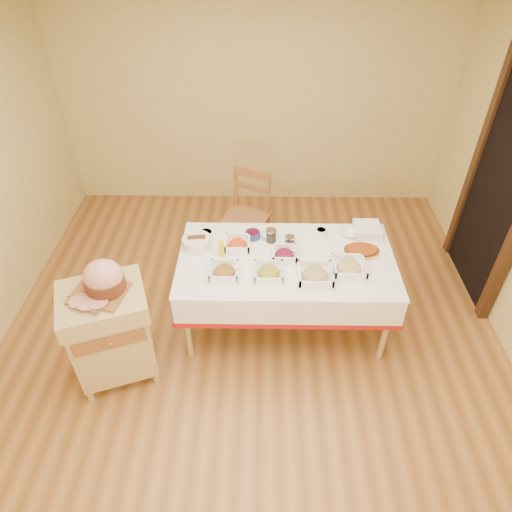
{
  "coord_description": "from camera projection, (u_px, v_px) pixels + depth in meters",
  "views": [
    {
      "loc": [
        0.09,
        -2.66,
        3.2
      ],
      "look_at": [
        0.04,
        0.2,
        0.86
      ],
      "focal_mm": 32.0,
      "sensor_mm": 36.0,
      "label": 1
    }
  ],
  "objects": [
    {
      "name": "dining_chair",
      "position": [
        247.0,
        216.0,
        4.78
      ],
      "size": [
        0.56,
        0.55,
        0.98
      ],
      "color": "brown",
      "rests_on": "ground"
    },
    {
      "name": "mustard_bottle",
      "position": [
        221.0,
        248.0,
        3.81
      ],
      "size": [
        0.05,
        0.05,
        0.17
      ],
      "color": "yellow",
      "rests_on": "dining_table"
    },
    {
      "name": "preserve_jar_left",
      "position": [
        271.0,
        236.0,
        3.98
      ],
      "size": [
        0.09,
        0.09,
        0.12
      ],
      "color": "silver",
      "rests_on": "dining_table"
    },
    {
      "name": "brass_platter",
      "position": [
        362.0,
        250.0,
        3.88
      ],
      "size": [
        0.3,
        0.22,
        0.04
      ],
      "color": "gold",
      "rests_on": "dining_table"
    },
    {
      "name": "small_bowl_mid",
      "position": [
        253.0,
        234.0,
        4.04
      ],
      "size": [
        0.13,
        0.13,
        0.06
      ],
      "color": "navy",
      "rests_on": "dining_table"
    },
    {
      "name": "butcher_cart",
      "position": [
        110.0,
        330.0,
        3.55
      ],
      "size": [
        0.77,
        0.7,
        0.89
      ],
      "color": "tan",
      "rests_on": "ground"
    },
    {
      "name": "preserve_jar_right",
      "position": [
        290.0,
        242.0,
        3.92
      ],
      "size": [
        0.08,
        0.08,
        0.11
      ],
      "color": "silver",
      "rests_on": "dining_table"
    },
    {
      "name": "doorway",
      "position": [
        500.0,
        187.0,
        4.05
      ],
      "size": [
        0.09,
        1.1,
        2.2
      ],
      "color": "black",
      "rests_on": "ground"
    },
    {
      "name": "serving_dish_f",
      "position": [
        284.0,
        254.0,
        3.82
      ],
      "size": [
        0.22,
        0.21,
        0.1
      ],
      "color": "white",
      "rests_on": "dining_table"
    },
    {
      "name": "room_shell",
      "position": [
        249.0,
        226.0,
        3.26
      ],
      "size": [
        5.0,
        5.0,
        5.0
      ],
      "color": "#9D6330",
      "rests_on": "ground"
    },
    {
      "name": "bowl_small_imported",
      "position": [
        350.0,
        233.0,
        4.06
      ],
      "size": [
        0.17,
        0.17,
        0.05
      ],
      "primitive_type": "imported",
      "rotation": [
        0.0,
        0.0,
        -0.1
      ],
      "color": "white",
      "rests_on": "dining_table"
    },
    {
      "name": "bowl_white_imported",
      "position": [
        270.0,
        235.0,
        4.05
      ],
      "size": [
        0.17,
        0.17,
        0.04
      ],
      "primitive_type": "imported",
      "rotation": [
        0.0,
        0.0,
        -0.11
      ],
      "color": "white",
      "rests_on": "dining_table"
    },
    {
      "name": "serving_dish_c",
      "position": [
        315.0,
        275.0,
        3.61
      ],
      "size": [
        0.27,
        0.27,
        0.11
      ],
      "color": "white",
      "rests_on": "dining_table"
    },
    {
      "name": "bread_basket",
      "position": [
        197.0,
        242.0,
        3.92
      ],
      "size": [
        0.25,
        0.25,
        0.11
      ],
      "color": "white",
      "rests_on": "dining_table"
    },
    {
      "name": "serving_dish_d",
      "position": [
        349.0,
        267.0,
        3.69
      ],
      "size": [
        0.26,
        0.26,
        0.1
      ],
      "color": "white",
      "rests_on": "dining_table"
    },
    {
      "name": "small_bowl_left",
      "position": [
        206.0,
        234.0,
        4.04
      ],
      "size": [
        0.13,
        0.13,
        0.06
      ],
      "color": "white",
      "rests_on": "dining_table"
    },
    {
      "name": "ham_on_board",
      "position": [
        103.0,
        280.0,
        3.26
      ],
      "size": [
        0.41,
        0.39,
        0.27
      ],
      "color": "brown",
      "rests_on": "butcher_cart"
    },
    {
      "name": "dining_table",
      "position": [
        286.0,
        273.0,
        3.93
      ],
      "size": [
        1.82,
        1.02,
        0.76
      ],
      "color": "tan",
      "rests_on": "ground"
    },
    {
      "name": "plate_stack",
      "position": [
        367.0,
        229.0,
        4.08
      ],
      "size": [
        0.23,
        0.23,
        0.08
      ],
      "color": "white",
      "rests_on": "dining_table"
    },
    {
      "name": "serving_dish_e",
      "position": [
        237.0,
        244.0,
        3.93
      ],
      "size": [
        0.23,
        0.22,
        0.1
      ],
      "color": "white",
      "rests_on": "dining_table"
    },
    {
      "name": "serving_dish_a",
      "position": [
        224.0,
        271.0,
        3.65
      ],
      "size": [
        0.24,
        0.23,
        0.1
      ],
      "color": "white",
      "rests_on": "dining_table"
    },
    {
      "name": "small_bowl_right",
      "position": [
        321.0,
        232.0,
        4.07
      ],
      "size": [
        0.1,
        0.1,
        0.05
      ],
      "color": "white",
      "rests_on": "dining_table"
    },
    {
      "name": "serving_dish_b",
      "position": [
        269.0,
        272.0,
        3.64
      ],
      "size": [
        0.23,
        0.23,
        0.09
      ],
      "color": "white",
      "rests_on": "dining_table"
    }
  ]
}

